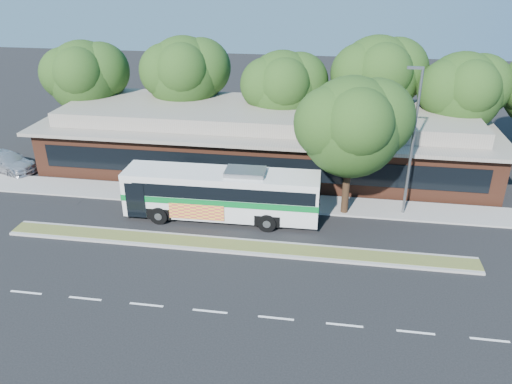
% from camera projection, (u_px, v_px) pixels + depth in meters
% --- Properties ---
extents(ground, '(120.00, 120.00, 0.00)m').
position_uv_depth(ground, '(232.00, 253.00, 26.96)').
color(ground, black).
rests_on(ground, ground).
extents(median_strip, '(26.00, 1.10, 0.15)m').
position_uv_depth(median_strip, '(234.00, 246.00, 27.47)').
color(median_strip, '#475825').
rests_on(median_strip, ground).
extents(sidewalk, '(44.00, 2.60, 0.12)m').
position_uv_depth(sidewalk, '(251.00, 200.00, 32.65)').
color(sidewalk, gray).
rests_on(sidewalk, ground).
extents(parking_lot, '(14.00, 12.00, 0.01)m').
position_uv_depth(parking_lot, '(29.00, 164.00, 38.41)').
color(parking_lot, black).
rests_on(parking_lot, ground).
extents(plaza_building, '(33.20, 11.20, 4.45)m').
position_uv_depth(plaza_building, '(265.00, 137.00, 37.65)').
color(plaza_building, '#502719').
rests_on(plaza_building, ground).
extents(lamp_post, '(0.93, 0.18, 9.07)m').
position_uv_depth(lamp_post, '(412.00, 139.00, 28.88)').
color(lamp_post, slate).
rests_on(lamp_post, ground).
extents(tree_bg_a, '(6.47, 5.80, 8.63)m').
position_uv_depth(tree_bg_a, '(90.00, 75.00, 40.01)').
color(tree_bg_a, black).
rests_on(tree_bg_a, ground).
extents(tree_bg_b, '(6.69, 6.00, 9.00)m').
position_uv_depth(tree_bg_b, '(190.00, 72.00, 39.67)').
color(tree_bg_b, black).
rests_on(tree_bg_b, ground).
extents(tree_bg_c, '(6.24, 5.60, 8.26)m').
position_uv_depth(tree_bg_c, '(288.00, 86.00, 37.88)').
color(tree_bg_c, black).
rests_on(tree_bg_c, ground).
extents(tree_bg_d, '(6.91, 6.20, 9.37)m').
position_uv_depth(tree_bg_d, '(383.00, 75.00, 37.45)').
color(tree_bg_d, black).
rests_on(tree_bg_d, ground).
extents(tree_bg_e, '(6.47, 5.80, 8.50)m').
position_uv_depth(tree_bg_e, '(467.00, 90.00, 36.00)').
color(tree_bg_e, black).
rests_on(tree_bg_e, ground).
extents(transit_bus, '(11.74, 2.89, 3.28)m').
position_uv_depth(transit_bus, '(222.00, 191.00, 29.76)').
color(transit_bus, silver).
rests_on(transit_bus, ground).
extents(sedan, '(5.34, 3.56, 1.44)m').
position_uv_depth(sedan, '(7.00, 162.00, 36.99)').
color(sedan, '#B6B8BE').
rests_on(sedan, ground).
extents(sidewalk_tree, '(6.56, 5.88, 8.54)m').
position_uv_depth(sidewalk_tree, '(359.00, 124.00, 28.70)').
color(sidewalk_tree, black).
rests_on(sidewalk_tree, ground).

